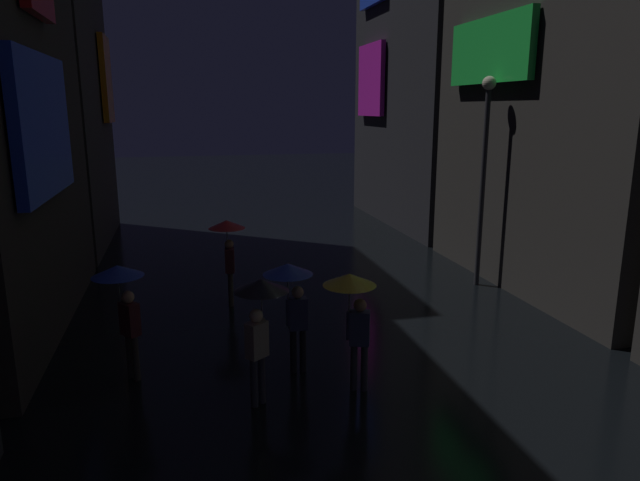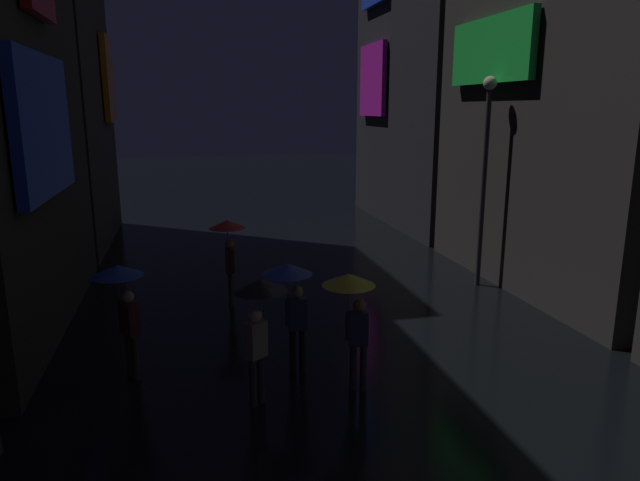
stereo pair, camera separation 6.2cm
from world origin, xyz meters
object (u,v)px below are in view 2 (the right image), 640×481
Objects in this scene: pedestrian_midstreet_centre_black at (259,307)px; pedestrian_foreground_right_blue at (290,287)px; pedestrian_near_crossing_red at (228,239)px; pedestrian_foreground_left_yellow at (352,299)px; streetlamp_right_far at (485,158)px; pedestrian_far_right_blue at (121,290)px.

pedestrian_midstreet_centre_black and pedestrian_foreground_right_blue have the same top height.
pedestrian_near_crossing_red is 1.00× the size of pedestrian_midstreet_centre_black.
pedestrian_near_crossing_red is 1.00× the size of pedestrian_foreground_left_yellow.
pedestrian_foreground_right_blue is 7.53m from streetlamp_right_far.
pedestrian_near_crossing_red is 0.38× the size of streetlamp_right_far.
pedestrian_foreground_left_yellow is at bearing -20.44° from pedestrian_far_right_blue.
pedestrian_far_right_blue is (-2.25, 1.43, 0.00)m from pedestrian_midstreet_centre_black.
pedestrian_near_crossing_red is 4.27m from pedestrian_foreground_right_blue.
pedestrian_foreground_left_yellow is at bearing -135.57° from streetlamp_right_far.
pedestrian_foreground_left_yellow is 1.57m from pedestrian_midstreet_centre_black.
pedestrian_near_crossing_red is at bearing 91.18° from pedestrian_midstreet_centre_black.
streetlamp_right_far reaches higher than pedestrian_near_crossing_red.
pedestrian_far_right_blue is at bearing 169.70° from pedestrian_foreground_right_blue.
pedestrian_near_crossing_red and pedestrian_foreground_left_yellow have the same top height.
pedestrian_near_crossing_red and pedestrian_foreground_right_blue have the same top height.
streetlamp_right_far is (8.96, 3.61, 1.83)m from pedestrian_far_right_blue.
pedestrian_midstreet_centre_black is at bearing -143.08° from streetlamp_right_far.
pedestrian_far_right_blue is at bearing -158.05° from streetlamp_right_far.
streetlamp_right_far reaches higher than pedestrian_midstreet_centre_black.
pedestrian_far_right_blue is at bearing 159.56° from pedestrian_foreground_left_yellow.
streetlamp_right_far is at bearing 44.43° from pedestrian_foreground_left_yellow.
pedestrian_midstreet_centre_black is (-1.57, -0.00, 0.00)m from pedestrian_foreground_left_yellow.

